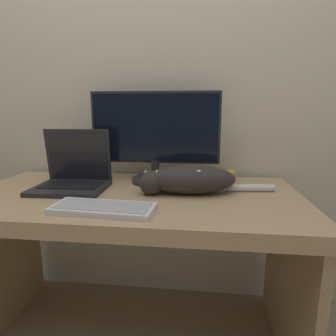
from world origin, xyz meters
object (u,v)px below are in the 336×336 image
(monitor, at_px, (155,137))
(external_keyboard, at_px, (103,208))
(laptop, at_px, (73,177))
(cat, at_px, (188,179))

(monitor, distance_m, external_keyboard, 0.50)
(monitor, relative_size, laptop, 1.97)
(laptop, xyz_separation_m, external_keyboard, (0.24, -0.27, -0.04))
(monitor, height_order, cat, monitor)
(external_keyboard, distance_m, cat, 0.39)
(cat, bearing_deg, monitor, 126.97)
(laptop, bearing_deg, cat, -3.44)
(external_keyboard, xyz_separation_m, cat, (0.29, 0.25, 0.05))
(laptop, bearing_deg, monitor, 23.30)
(laptop, xyz_separation_m, cat, (0.53, -0.02, 0.01))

